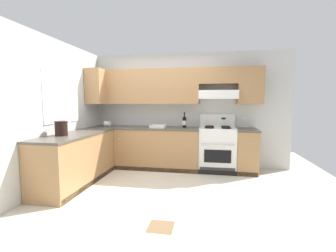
# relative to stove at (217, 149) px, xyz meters

# --- Properties ---
(ground_plane) EXTENTS (7.04, 7.04, 0.00)m
(ground_plane) POSITION_rel_stove_xyz_m (-1.25, -1.25, -0.48)
(ground_plane) COLOR beige
(floor_accent_tile) EXTENTS (0.30, 0.30, 0.01)m
(floor_accent_tile) POSITION_rel_stove_xyz_m (-0.71, -2.45, -0.48)
(floor_accent_tile) COLOR olive
(floor_accent_tile) RESTS_ON ground_plane
(wall_back) EXTENTS (4.68, 0.57, 2.55)m
(wall_back) POSITION_rel_stove_xyz_m (-0.86, 0.27, 1.00)
(wall_back) COLOR silver
(wall_back) RESTS_ON ground_plane
(wall_left) EXTENTS (0.47, 4.00, 2.55)m
(wall_left) POSITION_rel_stove_xyz_m (-2.84, -1.03, 0.87)
(wall_left) COLOR silver
(wall_left) RESTS_ON ground_plane
(counter_back_run) EXTENTS (3.60, 0.65, 0.91)m
(counter_back_run) POSITION_rel_stove_xyz_m (-1.26, -0.01, -0.03)
(counter_back_run) COLOR #A87A4C
(counter_back_run) RESTS_ON ground_plane
(counter_left_run) EXTENTS (0.63, 1.91, 0.91)m
(counter_left_run) POSITION_rel_stove_xyz_m (-2.49, -1.26, -0.03)
(counter_left_run) COLOR #A87A4C
(counter_left_run) RESTS_ON ground_plane
(stove) EXTENTS (0.76, 0.62, 1.20)m
(stove) POSITION_rel_stove_xyz_m (0.00, 0.00, 0.00)
(stove) COLOR white
(stove) RESTS_ON ground_plane
(wine_bottle) EXTENTS (0.08, 0.08, 0.34)m
(wine_bottle) POSITION_rel_stove_xyz_m (-0.71, 0.05, 0.57)
(wine_bottle) COLOR black
(wine_bottle) RESTS_ON counter_back_run
(bowl) EXTENTS (0.33, 0.27, 0.06)m
(bowl) POSITION_rel_stove_xyz_m (-1.26, -0.09, 0.45)
(bowl) COLOR silver
(bowl) RESTS_ON counter_back_run
(bucket) EXTENTS (0.21, 0.21, 0.24)m
(bucket) POSITION_rel_stove_xyz_m (-2.57, -1.55, 0.56)
(bucket) COLOR black
(bucket) RESTS_ON counter_left_run
(paper_towel_roll) EXTENTS (0.14, 0.12, 0.12)m
(paper_towel_roll) POSITION_rel_stove_xyz_m (-2.48, 0.05, 0.49)
(paper_towel_roll) COLOR white
(paper_towel_roll) RESTS_ON counter_back_run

